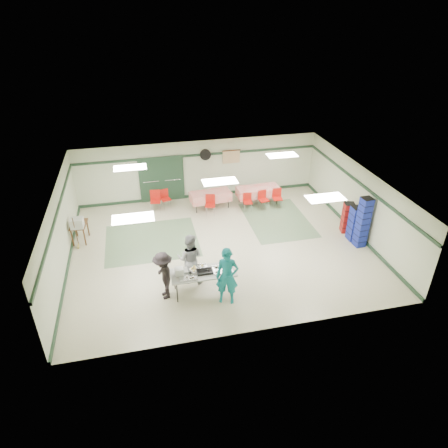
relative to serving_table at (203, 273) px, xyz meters
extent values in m
plane|color=beige|center=(1.08, 2.45, -0.72)|extent=(11.00, 11.00, 0.00)
plane|color=white|center=(1.08, 2.45, 1.98)|extent=(11.00, 11.00, 0.00)
plane|color=beige|center=(1.08, 6.95, 0.63)|extent=(11.00, 0.00, 11.00)
plane|color=beige|center=(1.08, -2.05, 0.63)|extent=(11.00, 0.00, 11.00)
plane|color=beige|center=(-4.42, 2.45, 0.63)|extent=(0.00, 9.00, 9.00)
plane|color=beige|center=(6.58, 2.45, 0.63)|extent=(0.00, 9.00, 9.00)
cube|color=#203A27|center=(1.08, 6.92, 1.33)|extent=(11.00, 0.06, 0.10)
cube|color=#203A27|center=(1.08, 6.92, -0.66)|extent=(11.00, 0.06, 0.12)
cube|color=#203A27|center=(-4.39, 2.45, 1.33)|extent=(0.06, 9.00, 0.10)
cube|color=#203A27|center=(-4.39, 2.45, -0.66)|extent=(0.06, 9.00, 0.12)
cube|color=#203A27|center=(6.55, 2.45, 1.33)|extent=(0.06, 9.00, 0.10)
cube|color=#203A27|center=(6.55, 2.45, -0.66)|extent=(0.06, 9.00, 0.12)
cube|color=#627C5B|center=(-1.42, 3.45, -0.72)|extent=(3.50, 3.00, 0.01)
cube|color=#627C5B|center=(3.88, 3.95, -0.72)|extent=(2.50, 3.50, 0.01)
cube|color=gray|center=(-1.12, 6.89, 0.33)|extent=(0.90, 0.06, 2.10)
cube|color=gray|center=(-0.17, 6.89, 0.33)|extent=(0.90, 0.06, 2.10)
cube|color=#203A27|center=(-0.65, 6.87, 0.33)|extent=(2.00, 0.03, 2.15)
cylinder|color=black|center=(1.38, 6.89, 1.33)|extent=(0.50, 0.10, 0.50)
cube|color=#D9BD87|center=(2.58, 6.89, 1.13)|extent=(0.80, 0.02, 0.60)
cube|color=#ACACA7|center=(0.00, 0.00, 0.02)|extent=(2.04, 0.83, 0.04)
cylinder|color=black|center=(-0.88, -0.33, -0.36)|extent=(0.04, 0.04, 0.72)
cylinder|color=black|center=(0.88, -0.33, -0.36)|extent=(0.04, 0.04, 0.72)
cylinder|color=black|center=(-0.88, 0.33, -0.36)|extent=(0.04, 0.04, 0.72)
cylinder|color=black|center=(0.88, 0.33, -0.36)|extent=(0.04, 0.04, 0.72)
cube|color=silver|center=(0.62, -0.02, 0.05)|extent=(0.60, 0.46, 0.02)
cube|color=silver|center=(-0.14, 0.16, 0.05)|extent=(0.63, 0.48, 0.02)
cube|color=silver|center=(-0.51, -0.16, 0.05)|extent=(0.55, 0.42, 0.02)
cube|color=black|center=(0.04, -0.03, 0.08)|extent=(0.50, 0.31, 0.08)
cube|color=white|center=(-0.74, 0.04, 0.16)|extent=(0.26, 0.24, 0.24)
imported|color=#147D8A|center=(0.62, -0.62, 0.23)|extent=(0.79, 0.64, 1.89)
imported|color=gray|center=(-0.31, 0.65, 0.16)|extent=(1.02, 0.90, 1.76)
imported|color=black|center=(-1.23, 0.02, 0.09)|extent=(0.74, 1.12, 1.62)
cube|color=red|center=(3.55, 5.68, 0.02)|extent=(1.93, 0.89, 0.05)
cube|color=red|center=(3.55, 5.68, -0.17)|extent=(1.93, 0.92, 0.40)
cylinder|color=black|center=(2.76, 5.33, -0.36)|extent=(0.04, 0.04, 0.72)
cylinder|color=black|center=(4.35, 5.39, -0.36)|extent=(0.04, 0.04, 0.72)
cylinder|color=black|center=(2.74, 5.97, -0.36)|extent=(0.04, 0.04, 0.72)
cylinder|color=black|center=(4.33, 6.02, -0.36)|extent=(0.04, 0.04, 0.72)
cube|color=red|center=(1.35, 5.68, 0.02)|extent=(1.83, 0.94, 0.05)
cube|color=red|center=(1.35, 5.68, -0.17)|extent=(1.83, 0.96, 0.40)
cylinder|color=black|center=(0.65, 5.31, -0.36)|extent=(0.04, 0.04, 0.72)
cylinder|color=black|center=(2.11, 5.46, -0.36)|extent=(0.04, 0.04, 0.72)
cylinder|color=black|center=(0.59, 5.90, -0.36)|extent=(0.04, 0.04, 0.72)
cylinder|color=black|center=(2.05, 6.05, -0.36)|extent=(0.04, 0.04, 0.72)
cube|color=red|center=(3.60, 5.03, -0.29)|extent=(0.46, 0.46, 0.04)
cube|color=red|center=(3.57, 5.20, -0.07)|extent=(0.40, 0.12, 0.39)
cylinder|color=silver|center=(3.48, 4.84, -0.51)|extent=(0.02, 0.02, 0.41)
cylinder|color=silver|center=(3.79, 4.90, -0.51)|extent=(0.02, 0.02, 0.41)
cylinder|color=silver|center=(3.42, 5.15, -0.51)|extent=(0.02, 0.02, 0.41)
cylinder|color=silver|center=(3.73, 5.21, -0.51)|extent=(0.02, 0.02, 0.41)
cube|color=red|center=(2.88, 5.03, -0.31)|extent=(0.41, 0.41, 0.04)
cube|color=red|center=(2.89, 5.19, -0.11)|extent=(0.37, 0.08, 0.37)
cylinder|color=silver|center=(2.71, 4.90, -0.52)|extent=(0.02, 0.02, 0.39)
cylinder|color=silver|center=(3.01, 4.86, -0.52)|extent=(0.02, 0.02, 0.39)
cylinder|color=silver|center=(2.74, 5.19, -0.52)|extent=(0.02, 0.02, 0.39)
cylinder|color=silver|center=(3.04, 5.16, -0.52)|extent=(0.02, 0.02, 0.39)
cube|color=red|center=(4.24, 5.03, -0.28)|extent=(0.44, 0.44, 0.04)
cube|color=red|center=(4.26, 5.21, -0.06)|extent=(0.40, 0.09, 0.40)
cylinder|color=silver|center=(4.06, 4.89, -0.51)|extent=(0.02, 0.02, 0.42)
cylinder|color=silver|center=(4.38, 4.85, -0.51)|extent=(0.02, 0.02, 0.42)
cylinder|color=silver|center=(4.10, 5.21, -0.51)|extent=(0.02, 0.02, 0.42)
cylinder|color=silver|center=(4.42, 5.17, -0.51)|extent=(0.02, 0.02, 0.42)
cube|color=red|center=(1.20, 5.03, -0.26)|extent=(0.50, 0.50, 0.04)
cube|color=red|center=(1.25, 5.21, -0.04)|extent=(0.41, 0.14, 0.42)
cylinder|color=silver|center=(1.00, 4.91, -0.50)|extent=(0.02, 0.02, 0.44)
cylinder|color=silver|center=(1.32, 4.83, -0.50)|extent=(0.02, 0.02, 0.44)
cylinder|color=silver|center=(1.08, 5.23, -0.50)|extent=(0.02, 0.02, 0.44)
cylinder|color=silver|center=(1.40, 5.15, -0.50)|extent=(0.02, 0.02, 0.44)
cube|color=red|center=(-0.60, 6.08, -0.29)|extent=(0.49, 0.49, 0.04)
cube|color=red|center=(-0.65, 6.25, -0.07)|extent=(0.39, 0.15, 0.40)
cylinder|color=silver|center=(-0.70, 5.88, -0.51)|extent=(0.02, 0.02, 0.42)
cylinder|color=silver|center=(-0.40, 5.97, -0.51)|extent=(0.02, 0.02, 0.42)
cylinder|color=silver|center=(-0.79, 6.18, -0.51)|extent=(0.02, 0.02, 0.42)
cylinder|color=silver|center=(-0.49, 6.27, -0.51)|extent=(0.02, 0.02, 0.42)
cube|color=red|center=(-1.06, 5.88, -0.24)|extent=(0.48, 0.48, 0.04)
cube|color=red|center=(-1.04, 6.07, 0.00)|extent=(0.44, 0.09, 0.44)
cylinder|color=silver|center=(-1.25, 5.72, -0.49)|extent=(0.02, 0.02, 0.46)
cylinder|color=silver|center=(-0.91, 5.68, -0.49)|extent=(0.02, 0.02, 0.46)
cylinder|color=silver|center=(-1.21, 6.07, -0.49)|extent=(0.02, 0.02, 0.46)
cylinder|color=silver|center=(-0.87, 6.03, -0.49)|extent=(0.02, 0.02, 0.46)
cube|color=navy|center=(6.23, 1.83, -0.02)|extent=(0.44, 0.44, 1.40)
cube|color=#A6101A|center=(6.23, 2.43, -0.09)|extent=(0.47, 0.47, 1.27)
cube|color=navy|center=(6.23, 1.37, 0.28)|extent=(0.41, 0.41, 2.00)
cube|color=brown|center=(-4.07, 4.06, 0.00)|extent=(0.65, 0.92, 0.05)
cube|color=brown|center=(-4.33, 3.73, -0.37)|extent=(0.05, 0.05, 0.70)
cube|color=brown|center=(-3.88, 3.68, -0.37)|extent=(0.05, 0.05, 0.70)
cube|color=brown|center=(-4.26, 4.44, -0.37)|extent=(0.05, 0.05, 0.70)
cube|color=brown|center=(-3.81, 4.40, -0.37)|extent=(0.05, 0.05, 0.70)
cube|color=#ABABA6|center=(-4.07, 3.80, 0.21)|extent=(0.48, 0.42, 0.37)
cylinder|color=brown|center=(-4.15, 3.64, -0.06)|extent=(0.05, 0.21, 1.26)
camera|label=1|loc=(-1.59, -9.94, 7.54)|focal=32.00mm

